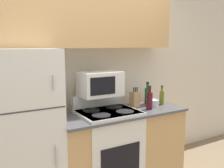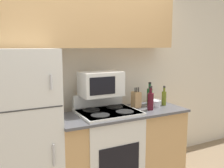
{
  "view_description": "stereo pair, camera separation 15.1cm",
  "coord_description": "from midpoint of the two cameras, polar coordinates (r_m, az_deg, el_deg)",
  "views": [
    {
      "loc": [
        -1.27,
        -2.2,
        1.72
      ],
      "look_at": [
        0.17,
        0.26,
        1.27
      ],
      "focal_mm": 40.0,
      "sensor_mm": 36.0,
      "label": 1
    },
    {
      "loc": [
        -1.14,
        -2.27,
        1.72
      ],
      "look_at": [
        0.17,
        0.26,
        1.27
      ],
      "focal_mm": 40.0,
      "sensor_mm": 36.0,
      "label": 2
    }
  ],
  "objects": [
    {
      "name": "microwave",
      "position": [
        2.97,
        -1.11,
        0.06
      ],
      "size": [
        0.49,
        0.31,
        0.29
      ],
      "color": "silver",
      "rests_on": "stove"
    },
    {
      "name": "bowl",
      "position": [
        3.33,
        10.9,
        -4.28
      ],
      "size": [
        0.17,
        0.17,
        0.09
      ],
      "color": "silver",
      "rests_on": "lower_cabinets"
    },
    {
      "name": "bottle_wine_green",
      "position": [
        3.44,
        9.83,
        -2.62
      ],
      "size": [
        0.08,
        0.08,
        0.3
      ],
      "color": "#194C23",
      "rests_on": "lower_cabinets"
    },
    {
      "name": "lower_cabinets",
      "position": [
        3.2,
        3.61,
        -14.23
      ],
      "size": [
        1.61,
        0.61,
        0.92
      ],
      "color": "tan",
      "rests_on": "ground_plane"
    },
    {
      "name": "knife_block",
      "position": [
        3.23,
        6.88,
        -3.54
      ],
      "size": [
        0.09,
        0.11,
        0.26
      ],
      "color": "tan",
      "rests_on": "lower_cabinets"
    },
    {
      "name": "refrigerator",
      "position": [
        2.76,
        -17.88,
        -10.03
      ],
      "size": [
        0.64,
        0.73,
        1.69
      ],
      "color": "silver",
      "rests_on": "ground_plane"
    },
    {
      "name": "wall_back",
      "position": [
        3.24,
        -5.33,
        0.99
      ],
      "size": [
        8.0,
        0.05,
        2.55
      ],
      "color": "beige",
      "rests_on": "ground_plane"
    },
    {
      "name": "upper_cabinets",
      "position": [
        3.04,
        -4.04,
        14.52
      ],
      "size": [
        2.25,
        0.36,
        0.67
      ],
      "color": "tan",
      "rests_on": "refrigerator"
    },
    {
      "name": "bottle_olive_oil",
      "position": [
        3.41,
        13.04,
        -3.07
      ],
      "size": [
        0.06,
        0.06,
        0.26
      ],
      "color": "#5B6619",
      "rests_on": "lower_cabinets"
    },
    {
      "name": "stove",
      "position": [
        3.09,
        0.49,
        -14.47
      ],
      "size": [
        0.69,
        0.59,
        1.11
      ],
      "color": "silver",
      "rests_on": "ground_plane"
    },
    {
      "name": "bottle_wine_red",
      "position": [
        3.13,
        10.15,
        -3.75
      ],
      "size": [
        0.08,
        0.08,
        0.3
      ],
      "color": "#470F19",
      "rests_on": "lower_cabinets"
    }
  ]
}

